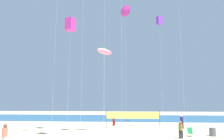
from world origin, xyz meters
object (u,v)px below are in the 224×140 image
object	(u,v)px
beachgoer_maroon_shirt	(114,120)
trash_barrel	(213,132)
volleyball_net	(133,116)
beachgoer_olive_shirt	(181,129)
kite_violet_box	(159,21)
beachgoer_navy_shirt	(182,121)
kite_magenta_box	(70,25)
beachgoer_coral_shirt	(5,135)
folding_beach_chair	(190,132)
beach_handbag	(181,134)
kite_magenta_delta	(125,11)
kite_pink_inflatable	(105,52)

from	to	relation	value
beachgoer_maroon_shirt	trash_barrel	bearing A→B (deg)	34.52
trash_barrel	volleyball_net	distance (m)	10.11
beachgoer_olive_shirt	kite_violet_box	world-z (taller)	kite_violet_box
beachgoer_navy_shirt	kite_magenta_box	xyz separation A→B (m)	(-13.20, -8.93, 10.69)
volleyball_net	kite_magenta_box	distance (m)	14.73
beachgoer_olive_shirt	beachgoer_coral_shirt	size ratio (longest dim) A/B	0.91
folding_beach_chair	volleyball_net	bearing A→B (deg)	110.81
beachgoer_maroon_shirt	beachgoer_navy_shirt	size ratio (longest dim) A/B	0.93
beachgoer_coral_shirt	beach_handbag	distance (m)	16.94
beachgoer_navy_shirt	kite_magenta_delta	size ratio (longest dim) A/B	0.10
beachgoer_navy_shirt	kite_magenta_delta	distance (m)	17.95
folding_beach_chair	beachgoer_coral_shirt	bearing A→B (deg)	178.68
beachgoer_navy_shirt	kite_pink_inflatable	distance (m)	14.13
beachgoer_coral_shirt	volleyball_net	bearing A→B (deg)	60.92
kite_magenta_delta	beachgoer_coral_shirt	bearing A→B (deg)	-125.39
beachgoer_maroon_shirt	kite_magenta_delta	world-z (taller)	kite_magenta_delta
beachgoer_maroon_shirt	beachgoer_navy_shirt	bearing A→B (deg)	57.13
beachgoer_navy_shirt	kite_pink_inflatable	bearing A→B (deg)	171.69
beachgoer_maroon_shirt	kite_magenta_delta	bearing A→B (deg)	20.01
beachgoer_navy_shirt	volleyball_net	bearing A→B (deg)	149.53
beach_handbag	kite_pink_inflatable	world-z (taller)	kite_pink_inflatable
beachgoer_maroon_shirt	beach_handbag	world-z (taller)	beachgoer_maroon_shirt
beachgoer_maroon_shirt	kite_pink_inflatable	size ratio (longest dim) A/B	0.17
beachgoer_olive_shirt	volleyball_net	xyz separation A→B (m)	(-4.60, 7.33, 0.72)
beachgoer_navy_shirt	folding_beach_chair	world-z (taller)	beachgoer_navy_shirt
beachgoer_maroon_shirt	beachgoer_navy_shirt	distance (m)	9.80
kite_magenta_box	trash_barrel	bearing A→B (deg)	10.92
trash_barrel	kite_pink_inflatable	xyz separation A→B (m)	(-11.68, 1.31, 9.27)
kite_pink_inflatable	kite_magenta_delta	size ratio (longest dim) A/B	0.57
beachgoer_maroon_shirt	beachgoer_olive_shirt	xyz separation A→B (m)	(7.41, -10.32, -0.00)
beachgoer_maroon_shirt	kite_magenta_delta	size ratio (longest dim) A/B	0.09
kite_magenta_box	volleyball_net	bearing A→B (deg)	52.52
volleyball_net	kite_violet_box	distance (m)	18.23
beach_handbag	trash_barrel	bearing A→B (deg)	-0.59
beachgoer_maroon_shirt	beach_handbag	xyz separation A→B (m)	(7.85, -8.65, -0.76)
beachgoer_coral_shirt	kite_magenta_delta	size ratio (longest dim) A/B	0.10
beachgoer_olive_shirt	kite_magenta_box	size ratio (longest dim) A/B	0.14
folding_beach_chair	kite_magenta_box	size ratio (longest dim) A/B	0.07
trash_barrel	beach_handbag	xyz separation A→B (m)	(-3.23, 0.03, -0.28)
kite_magenta_delta	kite_magenta_box	bearing A→B (deg)	-121.85
beachgoer_coral_shirt	kite_magenta_delta	bearing A→B (deg)	64.60
beachgoer_navy_shirt	kite_magenta_delta	bearing A→B (deg)	145.23
kite_pink_inflatable	kite_violet_box	distance (m)	16.02
folding_beach_chair	kite_magenta_box	bearing A→B (deg)	167.83
trash_barrel	beachgoer_maroon_shirt	bearing A→B (deg)	141.91
kite_violet_box	kite_pink_inflatable	bearing A→B (deg)	-128.35
beachgoer_navy_shirt	kite_magenta_box	size ratio (longest dim) A/B	0.15
beachgoer_maroon_shirt	kite_violet_box	xyz separation A→B (m)	(7.95, 3.42, 16.99)
folding_beach_chair	beachgoer_maroon_shirt	bearing A→B (deg)	110.33
beach_handbag	kite_pink_inflatable	distance (m)	12.82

